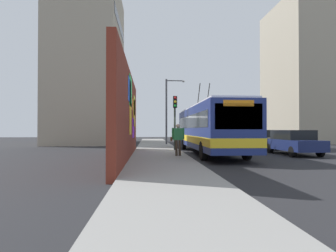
{
  "coord_description": "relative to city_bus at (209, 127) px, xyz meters",
  "views": [
    {
      "loc": [
        -19.24,
        2.24,
        1.62
      ],
      "look_at": [
        0.75,
        0.82,
        1.87
      ],
      "focal_mm": 29.47,
      "sensor_mm": 36.0,
      "label": 1
    }
  ],
  "objects": [
    {
      "name": "ground_plane",
      "position": [
        0.96,
        1.8,
        -1.77
      ],
      "size": [
        80.0,
        80.0,
        0.0
      ],
      "primitive_type": "plane",
      "color": "#232326"
    },
    {
      "name": "sidewalk_slab",
      "position": [
        0.96,
        3.4,
        -1.7
      ],
      "size": [
        48.0,
        3.2,
        0.15
      ],
      "primitive_type": "cube",
      "color": "gray",
      "rests_on": "ground_plane"
    },
    {
      "name": "graffiti_wall",
      "position": [
        -3.51,
        5.15,
        0.58
      ],
      "size": [
        13.02,
        0.32,
        4.68
      ],
      "color": "maroon",
      "rests_on": "ground_plane"
    },
    {
      "name": "building_far_left",
      "position": [
        14.5,
        11.0,
        7.34
      ],
      "size": [
        11.91,
        7.08,
        18.23
      ],
      "color": "#9E937F",
      "rests_on": "ground_plane"
    },
    {
      "name": "building_far_right",
      "position": [
        15.12,
        -15.2,
        6.89
      ],
      "size": [
        10.25,
        6.43,
        17.32
      ],
      "color": "#9E937F",
      "rests_on": "ground_plane"
    },
    {
      "name": "city_bus",
      "position": [
        0.0,
        0.0,
        0.0
      ],
      "size": [
        12.46,
        2.61,
        4.96
      ],
      "color": "navy",
      "rests_on": "ground_plane"
    },
    {
      "name": "parked_car_navy",
      "position": [
        -1.24,
        -5.2,
        -0.94
      ],
      "size": [
        4.51,
        1.91,
        1.58
      ],
      "color": "navy",
      "rests_on": "ground_plane"
    },
    {
      "name": "parked_car_champagne",
      "position": [
        4.32,
        -5.2,
        -0.93
      ],
      "size": [
        4.75,
        1.93,
        1.58
      ],
      "color": "#C6B793",
      "rests_on": "ground_plane"
    },
    {
      "name": "parked_car_silver",
      "position": [
        10.16,
        -5.2,
        -0.94
      ],
      "size": [
        4.75,
        1.85,
        1.58
      ],
      "color": "#B7B7BC",
      "rests_on": "ground_plane"
    },
    {
      "name": "parked_car_white",
      "position": [
        15.51,
        -5.2,
        -0.94
      ],
      "size": [
        4.74,
        1.75,
        1.58
      ],
      "color": "white",
      "rests_on": "ground_plane"
    },
    {
      "name": "pedestrian_at_curb",
      "position": [
        -2.98,
        2.4,
        -0.56
      ],
      "size": [
        0.24,
        0.78,
        1.78
      ],
      "color": "#3F3326",
      "rests_on": "sidewalk_slab"
    },
    {
      "name": "traffic_light",
      "position": [
        1.32,
        2.15,
        1.0
      ],
      "size": [
        0.49,
        0.28,
        3.88
      ],
      "color": "#2D382D",
      "rests_on": "sidewalk_slab"
    },
    {
      "name": "street_lamp",
      "position": [
        9.22,
        2.02,
        2.15
      ],
      "size": [
        0.44,
        1.95,
        6.53
      ],
      "color": "#4C4C51",
      "rests_on": "sidewalk_slab"
    }
  ]
}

